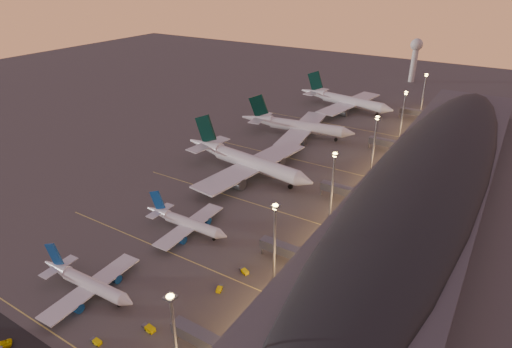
{
  "coord_description": "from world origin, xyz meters",
  "views": [
    {
      "loc": [
        82.52,
        -84.03,
        81.36
      ],
      "look_at": [
        2.0,
        45.0,
        7.0
      ],
      "focal_mm": 30.0,
      "sensor_mm": 36.0,
      "label": 1
    }
  ],
  "objects_px": {
    "radar_tower": "(415,53)",
    "baggage_tug_c": "(244,271)",
    "airliner_narrow_north": "(185,222)",
    "baggage_tug_b": "(149,328)",
    "baggage_tug_a": "(96,341)",
    "airliner_wide_near": "(246,161)",
    "airliner_wide_far": "(345,100)",
    "service_van_d": "(0,345)",
    "airliner_wide_mid": "(296,126)",
    "airliner_narrow_south": "(87,282)",
    "baggage_tug_d": "(220,289)"
  },
  "relations": [
    {
      "from": "baggage_tug_c",
      "to": "airliner_wide_near",
      "type": "bearing_deg",
      "value": 144.97
    },
    {
      "from": "airliner_narrow_north",
      "to": "baggage_tug_d",
      "type": "bearing_deg",
      "value": -34.31
    },
    {
      "from": "baggage_tug_a",
      "to": "baggage_tug_b",
      "type": "relative_size",
      "value": 0.82
    },
    {
      "from": "baggage_tug_c",
      "to": "baggage_tug_d",
      "type": "relative_size",
      "value": 1.08
    },
    {
      "from": "airliner_wide_near",
      "to": "baggage_tug_c",
      "type": "bearing_deg",
      "value": -50.07
    },
    {
      "from": "airliner_wide_mid",
      "to": "baggage_tug_d",
      "type": "height_order",
      "value": "airliner_wide_mid"
    },
    {
      "from": "baggage_tug_a",
      "to": "airliner_wide_far",
      "type": "bearing_deg",
      "value": 97.45
    },
    {
      "from": "baggage_tug_c",
      "to": "airliner_wide_far",
      "type": "bearing_deg",
      "value": 123.96
    },
    {
      "from": "airliner_narrow_north",
      "to": "baggage_tug_b",
      "type": "xyz_separation_m",
      "value": [
        21.36,
        -39.15,
        -2.64
      ]
    },
    {
      "from": "airliner_wide_mid",
      "to": "service_van_d",
      "type": "xyz_separation_m",
      "value": [
        5.24,
        -162.84,
        -4.46
      ]
    },
    {
      "from": "baggage_tug_a",
      "to": "baggage_tug_b",
      "type": "bearing_deg",
      "value": 53.24
    },
    {
      "from": "airliner_wide_far",
      "to": "baggage_tug_b",
      "type": "distance_m",
      "value": 199.83
    },
    {
      "from": "airliner_wide_mid",
      "to": "service_van_d",
      "type": "bearing_deg",
      "value": -96.45
    },
    {
      "from": "airliner_wide_mid",
      "to": "service_van_d",
      "type": "height_order",
      "value": "airliner_wide_mid"
    },
    {
      "from": "radar_tower",
      "to": "baggage_tug_c",
      "type": "distance_m",
      "value": 262.13
    },
    {
      "from": "baggage_tug_b",
      "to": "airliner_narrow_south",
      "type": "bearing_deg",
      "value": -177.22
    },
    {
      "from": "airliner_narrow_north",
      "to": "radar_tower",
      "type": "distance_m",
      "value": 253.59
    },
    {
      "from": "airliner_narrow_south",
      "to": "service_van_d",
      "type": "bearing_deg",
      "value": -96.35
    },
    {
      "from": "airliner_narrow_south",
      "to": "baggage_tug_a",
      "type": "height_order",
      "value": "airliner_narrow_south"
    },
    {
      "from": "airliner_wide_near",
      "to": "baggage_tug_d",
      "type": "relative_size",
      "value": 19.95
    },
    {
      "from": "baggage_tug_a",
      "to": "airliner_wide_mid",
      "type": "bearing_deg",
      "value": 101.09
    },
    {
      "from": "airliner_narrow_north",
      "to": "radar_tower",
      "type": "relative_size",
      "value": 1.05
    },
    {
      "from": "airliner_narrow_south",
      "to": "baggage_tug_d",
      "type": "bearing_deg",
      "value": 30.6
    },
    {
      "from": "airliner_narrow_north",
      "to": "baggage_tug_b",
      "type": "distance_m",
      "value": 44.67
    },
    {
      "from": "airliner_narrow_south",
      "to": "baggage_tug_a",
      "type": "relative_size",
      "value": 10.51
    },
    {
      "from": "airliner_wide_near",
      "to": "baggage_tug_d",
      "type": "xyz_separation_m",
      "value": [
        34.9,
        -66.77,
        -5.2
      ]
    },
    {
      "from": "airliner_wide_near",
      "to": "airliner_wide_mid",
      "type": "xyz_separation_m",
      "value": [
        -2.5,
        52.54,
        -0.48
      ]
    },
    {
      "from": "baggage_tug_b",
      "to": "baggage_tug_d",
      "type": "bearing_deg",
      "value": 79.26
    },
    {
      "from": "airliner_wide_near",
      "to": "baggage_tug_c",
      "type": "xyz_separation_m",
      "value": [
        36.5,
        -56.83,
        -5.16
      ]
    },
    {
      "from": "airliner_wide_mid",
      "to": "baggage_tug_c",
      "type": "xyz_separation_m",
      "value": [
        39.01,
        -109.36,
        -4.68
      ]
    },
    {
      "from": "airliner_narrow_south",
      "to": "service_van_d",
      "type": "height_order",
      "value": "airliner_narrow_south"
    },
    {
      "from": "airliner_wide_far",
      "to": "baggage_tug_a",
      "type": "xyz_separation_m",
      "value": [
        18.98,
        -207.59,
        -4.93
      ]
    },
    {
      "from": "airliner_wide_near",
      "to": "airliner_wide_far",
      "type": "height_order",
      "value": "airliner_wide_near"
    },
    {
      "from": "radar_tower",
      "to": "airliner_narrow_north",
      "type": "bearing_deg",
      "value": -92.9
    },
    {
      "from": "airliner_narrow_south",
      "to": "baggage_tug_b",
      "type": "relative_size",
      "value": 8.6
    },
    {
      "from": "baggage_tug_b",
      "to": "radar_tower",
      "type": "bearing_deg",
      "value": 97.43
    },
    {
      "from": "baggage_tug_b",
      "to": "baggage_tug_d",
      "type": "distance_m",
      "value": 21.94
    },
    {
      "from": "airliner_wide_near",
      "to": "radar_tower",
      "type": "height_order",
      "value": "radar_tower"
    },
    {
      "from": "service_van_d",
      "to": "airliner_narrow_south",
      "type": "bearing_deg",
      "value": 120.77
    },
    {
      "from": "airliner_wide_far",
      "to": "baggage_tug_c",
      "type": "bearing_deg",
      "value": -69.16
    },
    {
      "from": "baggage_tug_a",
      "to": "baggage_tug_c",
      "type": "bearing_deg",
      "value": 71.18
    },
    {
      "from": "airliner_wide_mid",
      "to": "baggage_tug_b",
      "type": "distance_m",
      "value": 143.84
    },
    {
      "from": "airliner_narrow_north",
      "to": "baggage_tug_a",
      "type": "relative_size",
      "value": 10.5
    },
    {
      "from": "radar_tower",
      "to": "baggage_tug_a",
      "type": "distance_m",
      "value": 302.11
    },
    {
      "from": "baggage_tug_a",
      "to": "baggage_tug_d",
      "type": "xyz_separation_m",
      "value": [
        14.01,
        30.66,
        0.0
      ]
    },
    {
      "from": "airliner_wide_far",
      "to": "baggage_tug_c",
      "type": "distance_m",
      "value": 170.6
    },
    {
      "from": "baggage_tug_a",
      "to": "service_van_d",
      "type": "xyz_separation_m",
      "value": [
        -18.14,
        -12.87,
        0.25
      ]
    },
    {
      "from": "airliner_wide_near",
      "to": "airliner_narrow_south",
      "type": "bearing_deg",
      "value": -79.88
    },
    {
      "from": "baggage_tug_c",
      "to": "service_van_d",
      "type": "distance_m",
      "value": 63.24
    },
    {
      "from": "airliner_wide_mid",
      "to": "baggage_tug_a",
      "type": "bearing_deg",
      "value": -89.43
    }
  ]
}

